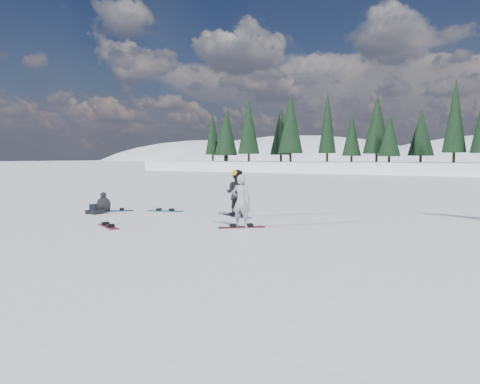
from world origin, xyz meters
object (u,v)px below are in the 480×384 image
object	(u,v)px
snowboarder_woman	(241,201)
snowboarder_man	(237,193)
snowboard_loose_a	(115,211)
snowboard_loose_b	(108,227)
seated_rider	(103,205)
snowboard_loose_c	(165,211)
gear_bag	(95,208)

from	to	relation	value
snowboarder_woman	snowboarder_man	size ratio (longest dim) A/B	1.04
snowboard_loose_a	snowboard_loose_b	bearing A→B (deg)	-92.36
seated_rider	snowboard_loose_c	distance (m)	2.54
gear_bag	snowboard_loose_a	distance (m)	0.82
gear_bag	snowboard_loose_b	distance (m)	4.73
snowboard_loose_a	seated_rider	bearing A→B (deg)	-132.95
snowboard_loose_b	snowboard_loose_a	xyz separation A→B (m)	(-3.07, 3.34, 0.00)
snowboard_loose_b	snowboard_loose_c	bearing A→B (deg)	132.44
snowboarder_man	gear_bag	bearing A→B (deg)	5.89
snowboarder_man	snowboard_loose_c	world-z (taller)	snowboarder_man
snowboard_loose_c	seated_rider	bearing A→B (deg)	-156.73
snowboarder_man	snowboard_loose_c	bearing A→B (deg)	-7.04
snowboarder_woman	snowboard_loose_c	xyz separation A→B (m)	(-5.02, 2.26, -0.86)
snowboarder_woman	snowboard_loose_b	size ratio (longest dim) A/B	1.25
seated_rider	snowboard_loose_a	world-z (taller)	seated_rider
snowboard_loose_b	snowboard_loose_c	size ratio (longest dim) A/B	1.00
snowboard_loose_b	snowboard_loose_a	bearing A→B (deg)	159.78
snowboarder_man	gear_bag	size ratio (longest dim) A/B	3.99
seated_rider	snowboard_loose_a	size ratio (longest dim) A/B	0.70
snowboarder_man	snowboard_loose_c	distance (m)	3.56
snowboarder_woman	gear_bag	bearing A→B (deg)	-15.18
snowboard_loose_b	snowboard_loose_a	distance (m)	4.53
snowboarder_woman	snowboard_loose_a	size ratio (longest dim) A/B	1.25
snowboard_loose_a	snowboarder_woman	bearing A→B (deg)	-55.36
seated_rider	gear_bag	size ratio (longest dim) A/B	2.33
gear_bag	snowboarder_woman	bearing A→B (deg)	-6.17
snowboarder_man	snowboard_loose_a	distance (m)	5.51
seated_rider	snowboard_loose_b	xyz separation A→B (m)	(3.04, -2.63, -0.31)
gear_bag	snowboard_loose_a	size ratio (longest dim) A/B	0.30
gear_bag	snowboard_loose_c	size ratio (longest dim) A/B	0.30
seated_rider	snowboard_loose_c	size ratio (longest dim) A/B	0.70
snowboarder_man	seated_rider	world-z (taller)	snowboarder_man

